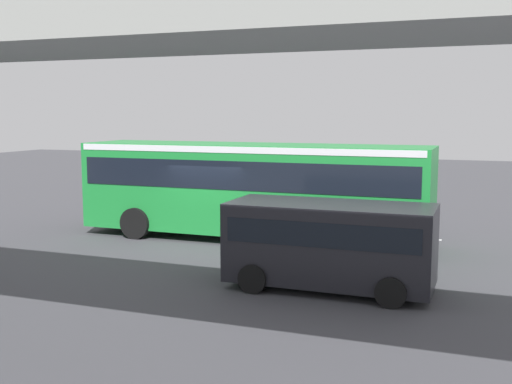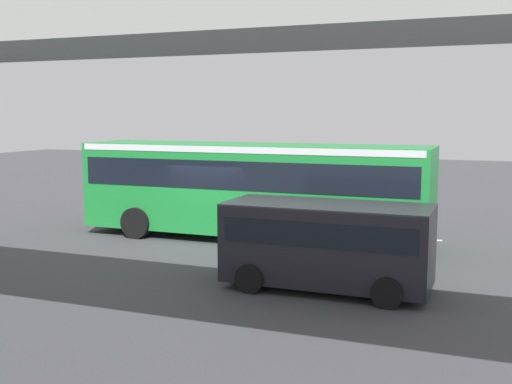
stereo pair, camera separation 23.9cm
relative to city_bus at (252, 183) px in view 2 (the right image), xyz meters
name	(u,v)px [view 2 (the right image)]	position (x,y,z in m)	size (l,w,h in m)	color
ground	(210,242)	(1.11, 0.95, -1.88)	(80.00, 80.00, 0.00)	#424247
city_bus	(252,183)	(0.00, 0.00, 0.00)	(11.54, 2.85, 3.15)	#1E8C38
parked_van	(327,240)	(-3.81, 4.80, -0.70)	(4.80, 2.17, 2.05)	black
traffic_sign	(261,171)	(1.16, -3.80, 0.01)	(0.08, 0.60, 2.80)	slate
lane_dash_leftmost	(411,238)	(-4.89, -2.05, -1.88)	(2.00, 0.20, 0.01)	silver
lane_dash_left	(297,230)	(-0.89, -2.05, -1.88)	(2.00, 0.20, 0.01)	silver
lane_dash_centre	(197,223)	(3.11, -2.05, -1.88)	(2.00, 0.20, 0.01)	silver
lane_dash_right	(108,217)	(7.11, -2.05, -1.88)	(2.00, 0.20, 0.01)	silver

